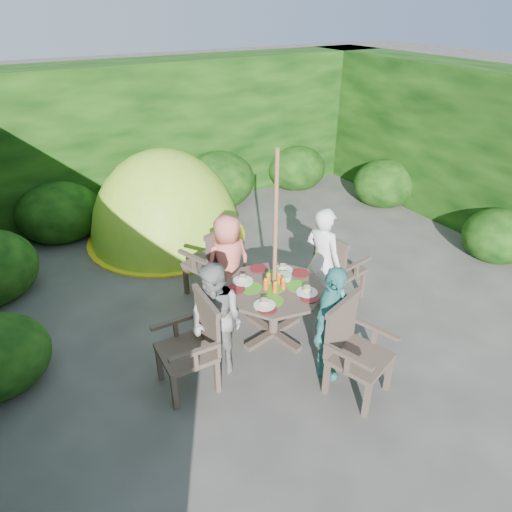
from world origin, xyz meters
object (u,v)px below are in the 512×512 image
patio_table (274,295)px  child_front (331,323)px  garden_chair_right (337,266)px  child_left (216,320)px  parasol_pole (275,252)px  garden_chair_back (214,260)px  garden_chair_front (353,348)px  child_back (228,263)px  child_right (322,261)px  dome_tent (168,238)px  garden_chair_left (194,343)px

patio_table → child_front: size_ratio=1.07×
garden_chair_right → child_left: 1.91m
parasol_pole → garden_chair_back: 1.24m
garden_chair_front → child_left: size_ratio=0.76×
parasol_pole → garden_chair_front: bearing=-78.2°
patio_table → child_back: 0.80m
patio_table → child_left: (-0.79, -0.17, 0.07)m
parasol_pole → patio_table: bearing=25.2°
parasol_pole → child_right: 0.91m
child_right → child_back: 1.13m
child_back → dome_tent: size_ratio=0.43×
patio_table → child_back: child_back is taller
child_front → garden_chair_front: bearing=-111.5°
child_left → patio_table: bearing=75.3°
child_right → child_left: 1.60m
child_right → child_left: (-1.56, -0.34, -0.06)m
parasol_pole → garden_chair_back: bearing=101.7°
dome_tent → garden_chair_front: bearing=-76.3°
garden_chair_back → garden_chair_front: size_ratio=1.04×
garden_chair_back → child_back: (0.05, -0.29, 0.10)m
parasol_pole → garden_chair_front: parasol_pole is taller
garden_chair_back → child_front: size_ratio=0.78×
garden_chair_right → garden_chair_back: 1.54m
garden_chair_left → child_right: (1.85, 0.43, 0.17)m
garden_chair_right → garden_chair_front: (-0.85, -1.31, 0.02)m
patio_table → child_back: size_ratio=1.09×
patio_table → garden_chair_right: 1.10m
garden_chair_back → child_front: 1.90m
garden_chair_right → child_right: 0.36m
patio_table → child_left: 0.81m
child_back → garden_chair_front: bearing=100.8°
child_front → parasol_pole: bearing=70.6°
garden_chair_back → child_back: child_back is taller
garden_chair_front → dome_tent: size_ratio=0.33×
garden_chair_right → child_left: child_left is taller
child_back → patio_table: bearing=101.4°
child_right → child_left: bearing=87.9°
garden_chair_left → dome_tent: size_ratio=0.33×
garden_chair_left → garden_chair_front: size_ratio=1.00×
garden_chair_back → dome_tent: 1.93m
dome_tent → garden_chair_right: bearing=-57.0°
child_right → dome_tent: 3.01m
child_left → child_back: size_ratio=1.00×
garden_chair_left → child_right: child_right is taller
child_right → child_front: (-0.61, -0.95, -0.05)m
child_right → parasol_pole: bearing=87.9°
garden_chair_back → child_back: size_ratio=0.79×
patio_table → garden_chair_front: (0.22, -1.08, -0.05)m
parasol_pole → dome_tent: parasol_pole is taller
child_left → garden_chair_back: bearing=128.7°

